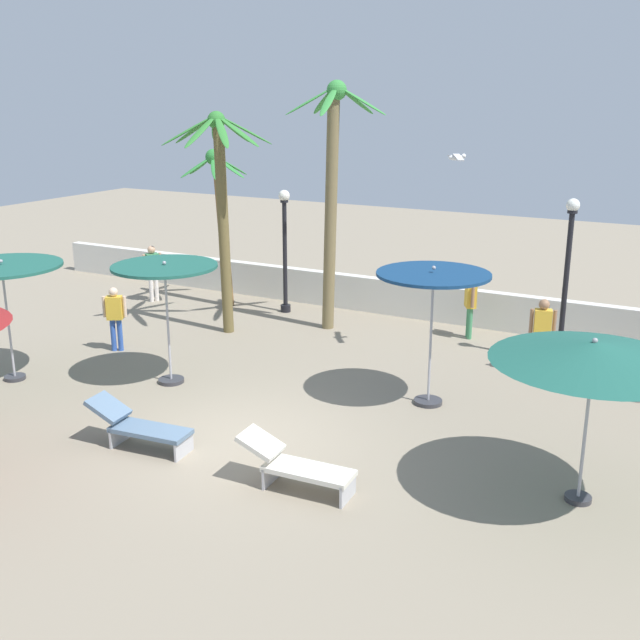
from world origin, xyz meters
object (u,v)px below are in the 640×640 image
(seagull_0, at_px, (457,157))
(palm_tree_2, at_px, (220,209))
(palm_tree_0, at_px, (332,184))
(guest_2, at_px, (542,329))
(patio_umbrella_3, at_px, (2,272))
(lounge_chair_0, at_px, (139,426))
(patio_umbrella_1, at_px, (165,277))
(patio_umbrella_2, at_px, (594,353))
(guest_3, at_px, (470,301))
(patio_umbrella_4, at_px, (433,286))
(lamp_post_1, at_px, (566,277))
(lamp_post_0, at_px, (285,245))
(guest_0, at_px, (153,268))
(palm_tree_1, at_px, (221,194))
(guest_1, at_px, (115,313))
(lounge_chair_1, at_px, (295,465))

(seagull_0, bearing_deg, palm_tree_2, 168.65)
(palm_tree_0, height_order, guest_2, palm_tree_0)
(patio_umbrella_3, relative_size, guest_2, 1.56)
(palm_tree_2, relative_size, lounge_chair_0, 2.33)
(patio_umbrella_1, distance_m, guest_2, 8.06)
(patio_umbrella_2, xyz_separation_m, guest_3, (-3.90, 6.95, -1.39))
(palm_tree_0, relative_size, lounge_chair_0, 3.26)
(lounge_chair_0, bearing_deg, patio_umbrella_1, 119.08)
(patio_umbrella_4, bearing_deg, patio_umbrella_1, -164.12)
(patio_umbrella_3, relative_size, patio_umbrella_4, 0.94)
(lamp_post_1, bearing_deg, guest_2, -103.68)
(lamp_post_0, xyz_separation_m, lounge_chair_0, (2.16, -8.56, -1.48))
(patio_umbrella_4, distance_m, guest_0, 10.56)
(patio_umbrella_4, distance_m, palm_tree_1, 6.71)
(palm_tree_1, relative_size, guest_3, 3.46)
(patio_umbrella_4, height_order, lamp_post_0, lamp_post_0)
(guest_2, bearing_deg, seagull_0, -179.47)
(patio_umbrella_2, relative_size, palm_tree_1, 0.54)
(guest_2, bearing_deg, guest_3, 140.95)
(patio_umbrella_4, relative_size, guest_1, 1.80)
(patio_umbrella_4, xyz_separation_m, palm_tree_0, (-4.00, 3.58, 1.34))
(palm_tree_0, bearing_deg, lamp_post_0, 156.88)
(lamp_post_0, distance_m, guest_0, 4.18)
(guest_2, bearing_deg, palm_tree_2, 171.26)
(palm_tree_1, distance_m, guest_0, 4.61)
(guest_1, bearing_deg, guest_2, 19.04)
(palm_tree_1, distance_m, lamp_post_0, 2.86)
(patio_umbrella_2, bearing_deg, guest_2, 108.69)
(palm_tree_1, height_order, lounge_chair_1, palm_tree_1)
(lounge_chair_1, bearing_deg, lamp_post_1, 73.11)
(guest_0, relative_size, guest_1, 1.07)
(guest_1, height_order, seagull_0, seagull_0)
(palm_tree_2, distance_m, lounge_chair_1, 11.29)
(patio_umbrella_1, height_order, lamp_post_0, lamp_post_0)
(palm_tree_2, xyz_separation_m, lounge_chair_1, (7.23, -8.35, -2.36))
(lounge_chair_1, bearing_deg, guest_1, 152.10)
(patio_umbrella_2, distance_m, lounge_chair_0, 7.47)
(lounge_chair_1, height_order, guest_3, guest_3)
(lounge_chair_1, xyz_separation_m, guest_1, (-7.04, 3.73, 0.52))
(palm_tree_0, bearing_deg, patio_umbrella_3, -123.31)
(palm_tree_0, bearing_deg, patio_umbrella_4, -41.84)
(palm_tree_1, bearing_deg, lamp_post_1, 11.41)
(guest_1, distance_m, guest_2, 9.73)
(lamp_post_0, xyz_separation_m, guest_2, (7.40, -1.63, -0.87))
(guest_1, bearing_deg, patio_umbrella_3, -103.70)
(patio_umbrella_1, distance_m, patio_umbrella_2, 8.57)
(palm_tree_1, bearing_deg, lounge_chair_0, -67.64)
(lamp_post_0, height_order, seagull_0, seagull_0)
(seagull_0, bearing_deg, lounge_chair_0, -114.49)
(palm_tree_2, xyz_separation_m, lounge_chair_0, (4.14, -8.37, -2.36))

